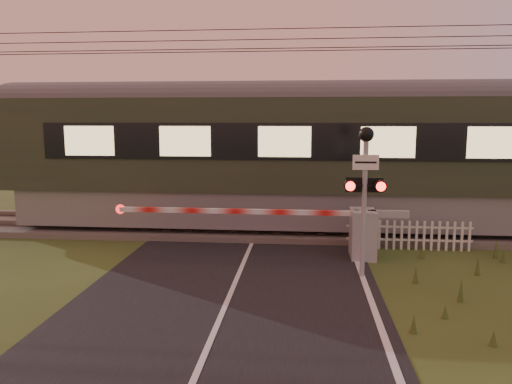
# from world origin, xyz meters

# --- Properties ---
(ground) EXTENTS (160.00, 160.00, 0.00)m
(ground) POSITION_xyz_m (0.00, 0.00, 0.00)
(ground) COLOR #34451A
(ground) RESTS_ON ground
(road) EXTENTS (6.00, 140.00, 0.03)m
(road) POSITION_xyz_m (0.02, -0.23, 0.01)
(road) COLOR black
(road) RESTS_ON ground
(track_bed) EXTENTS (140.00, 3.40, 0.39)m
(track_bed) POSITION_xyz_m (0.00, 6.50, 0.07)
(track_bed) COLOR #47423D
(track_bed) RESTS_ON ground
(overhead_wires) EXTENTS (120.00, 0.62, 0.62)m
(overhead_wires) POSITION_xyz_m (0.00, 6.50, 5.72)
(overhead_wires) COLOR black
(overhead_wires) RESTS_ON ground
(boom_gate) EXTENTS (7.51, 0.94, 1.25)m
(boom_gate) POSITION_xyz_m (2.58, 3.73, 0.69)
(boom_gate) COLOR gray
(boom_gate) RESTS_ON ground
(crossing_signal) EXTENTS (0.84, 0.35, 3.31)m
(crossing_signal) POSITION_xyz_m (2.74, 2.14, 2.28)
(crossing_signal) COLOR gray
(crossing_signal) RESTS_ON ground
(picket_fence) EXTENTS (3.31, 0.07, 0.80)m
(picket_fence) POSITION_xyz_m (4.25, 4.60, 0.40)
(picket_fence) COLOR silver
(picket_fence) RESTS_ON ground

